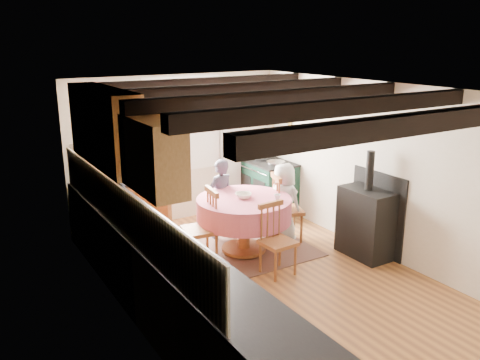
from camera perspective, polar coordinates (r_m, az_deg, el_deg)
floor at (r=6.44m, az=3.81°, el=-11.59°), size 3.60×5.50×0.00m
ceiling at (r=5.74m, az=4.26°, el=10.19°), size 3.60×5.50×0.00m
wall_back at (r=8.29m, az=-7.09°, el=3.48°), size 3.60×0.00×2.40m
wall_left at (r=5.19m, az=-12.43°, el=-4.40°), size 0.00×5.50×2.40m
wall_right at (r=7.14m, az=15.87°, el=0.96°), size 0.00×5.50×2.40m
beam_a at (r=4.30m, az=20.06°, el=6.15°), size 3.60×0.16×0.16m
beam_b at (r=4.98m, az=11.03°, el=8.02°), size 3.60×0.16×0.16m
beam_c at (r=5.75m, az=4.24°, el=9.30°), size 3.60×0.16×0.16m
beam_d at (r=6.58m, az=-0.93°, el=10.17°), size 3.60×0.16×0.16m
beam_e at (r=7.45m, az=-4.93°, el=10.80°), size 3.60×0.16×0.16m
splash_left at (r=5.47m, az=-13.29°, el=-3.41°), size 0.02×4.50×0.55m
splash_back at (r=7.92m, az=-13.61°, el=2.57°), size 1.40×0.02×0.55m
base_cabinet_left at (r=5.59m, az=-9.01°, el=-11.20°), size 0.60×5.30×0.88m
base_cabinet_back at (r=7.86m, az=-12.95°, el=-3.27°), size 1.30×0.60×0.88m
worktop_left at (r=5.40m, az=-9.02°, el=-6.81°), size 0.64×5.30×0.04m
worktop_back at (r=7.71m, az=-13.12°, el=-0.08°), size 1.30×0.64×0.04m
wall_cabinet_glass at (r=6.16m, az=-15.11°, el=5.85°), size 0.34×1.80×0.90m
wall_cabinet_solid at (r=4.78m, az=-9.80°, el=2.76°), size 0.34×0.90×0.70m
window_frame at (r=8.24m, az=-6.51°, el=6.26°), size 1.34×0.03×1.54m
window_pane at (r=8.25m, az=-6.52°, el=6.27°), size 1.20×0.01×1.40m
curtain_left at (r=7.95m, az=-11.68°, el=1.99°), size 0.35×0.10×2.10m
curtain_right at (r=8.65m, az=-1.06°, el=3.45°), size 0.35×0.10×2.10m
curtain_rod at (r=8.09m, az=-6.38°, el=10.37°), size 2.00×0.03×0.03m
wall_picture at (r=8.70m, az=4.80°, el=7.49°), size 0.04×0.50×0.60m
wall_plate at (r=8.65m, az=-0.75°, el=7.49°), size 0.30×0.02×0.30m
rug at (r=7.29m, az=0.44°, el=-8.05°), size 1.90×1.48×0.01m
dining_table at (r=7.14m, az=0.45°, el=-5.16°), size 1.33×1.33×0.80m
chair_near at (r=6.48m, az=4.34°, el=-6.78°), size 0.43×0.45×0.94m
chair_left at (r=6.77m, az=-4.59°, el=-5.35°), size 0.52×0.50×1.04m
chair_right at (r=7.54m, az=5.37°, el=-3.13°), size 0.59×0.57×1.03m
aga_range at (r=8.78m, az=3.15°, el=-0.70°), size 0.65×1.00×0.92m
cast_iron_stove at (r=7.13m, az=14.19°, el=-2.70°), size 0.45×0.75×1.50m
child_far at (r=7.57m, az=-2.24°, el=-2.18°), size 0.50×0.38×1.23m
child_right at (r=7.52m, az=4.95°, el=-2.53°), size 0.54×0.67×1.19m
bowl_a at (r=7.06m, az=0.38°, el=-1.71°), size 0.31×0.31×0.06m
bowl_b at (r=7.00m, az=0.42°, el=-1.84°), size 0.29×0.29×0.06m
cup at (r=6.94m, az=4.24°, el=-1.95°), size 0.11×0.11×0.08m
canister_tall at (r=7.67m, az=-15.11°, el=0.79°), size 0.14×0.14×0.24m
canister_wide at (r=7.83m, az=-12.51°, el=1.10°), size 0.17×0.17×0.19m
canister_slim at (r=7.72m, az=-11.47°, el=1.29°), size 0.10×0.10×0.28m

